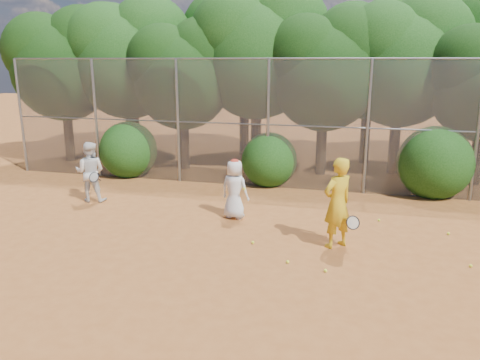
# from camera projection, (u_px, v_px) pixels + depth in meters

# --- Properties ---
(ground) EXTENTS (80.00, 80.00, 0.00)m
(ground) POSITION_uv_depth(u_px,v_px,m) (258.00, 268.00, 9.18)
(ground) COLOR #985222
(ground) RESTS_ON ground
(fence_back) EXTENTS (20.05, 0.09, 4.03)m
(fence_back) POSITION_uv_depth(u_px,v_px,m) (296.00, 124.00, 14.32)
(fence_back) COLOR gray
(fence_back) RESTS_ON ground
(tree_0) EXTENTS (4.38, 3.81, 6.00)m
(tree_0) POSITION_uv_depth(u_px,v_px,m) (64.00, 60.00, 18.01)
(tree_0) COLOR black
(tree_0) RESTS_ON ground
(tree_1) EXTENTS (4.64, 4.03, 6.35)m
(tree_1) POSITION_uv_depth(u_px,v_px,m) (129.00, 54.00, 17.82)
(tree_1) COLOR black
(tree_1) RESTS_ON ground
(tree_2) EXTENTS (3.99, 3.47, 5.47)m
(tree_2) POSITION_uv_depth(u_px,v_px,m) (184.00, 71.00, 16.70)
(tree_2) COLOR black
(tree_2) RESTS_ON ground
(tree_3) EXTENTS (4.89, 4.26, 6.70)m
(tree_3) POSITION_uv_depth(u_px,v_px,m) (259.00, 47.00, 16.84)
(tree_3) COLOR black
(tree_3) RESTS_ON ground
(tree_4) EXTENTS (4.19, 3.64, 5.73)m
(tree_4) POSITION_uv_depth(u_px,v_px,m) (326.00, 66.00, 15.83)
(tree_4) COLOR black
(tree_4) RESTS_ON ground
(tree_5) EXTENTS (4.51, 3.92, 6.17)m
(tree_5) POSITION_uv_depth(u_px,v_px,m) (403.00, 57.00, 15.90)
(tree_5) COLOR black
(tree_5) RESTS_ON ground
(tree_9) EXTENTS (4.83, 4.20, 6.62)m
(tree_9) POSITION_uv_depth(u_px,v_px,m) (133.00, 51.00, 20.17)
(tree_9) COLOR black
(tree_9) RESTS_ON ground
(tree_10) EXTENTS (5.15, 4.48, 7.06)m
(tree_10) POSITION_uv_depth(u_px,v_px,m) (246.00, 43.00, 19.08)
(tree_10) COLOR black
(tree_10) RESTS_ON ground
(tree_11) EXTENTS (4.64, 4.03, 6.35)m
(tree_11) POSITION_uv_depth(u_px,v_px,m) (372.00, 54.00, 17.62)
(tree_11) COLOR black
(tree_11) RESTS_ON ground
(bush_0) EXTENTS (2.00, 2.00, 2.00)m
(bush_0) POSITION_uv_depth(u_px,v_px,m) (128.00, 147.00, 16.28)
(bush_0) COLOR #153E0F
(bush_0) RESTS_ON ground
(bush_1) EXTENTS (1.80, 1.80, 1.80)m
(bush_1) POSITION_uv_depth(u_px,v_px,m) (269.00, 157.00, 15.10)
(bush_1) COLOR #153E0F
(bush_1) RESTS_ON ground
(bush_2) EXTENTS (2.20, 2.20, 2.20)m
(bush_2) POSITION_uv_depth(u_px,v_px,m) (435.00, 159.00, 13.85)
(bush_2) COLOR #153E0F
(bush_2) RESTS_ON ground
(player_yellow) EXTENTS (0.94, 0.85, 1.99)m
(player_yellow) POSITION_uv_depth(u_px,v_px,m) (337.00, 203.00, 10.00)
(player_yellow) COLOR gold
(player_yellow) RESTS_ON ground
(player_teen) EXTENTS (0.84, 0.65, 1.56)m
(player_teen) POSITION_uv_depth(u_px,v_px,m) (235.00, 189.00, 11.92)
(player_teen) COLOR silver
(player_teen) RESTS_ON ground
(player_white) EXTENTS (0.96, 0.82, 1.73)m
(player_white) POSITION_uv_depth(u_px,v_px,m) (90.00, 172.00, 13.33)
(player_white) COLOR silver
(player_white) RESTS_ON ground
(ball_0) EXTENTS (0.07, 0.07, 0.07)m
(ball_0) POSITION_uv_depth(u_px,v_px,m) (325.00, 271.00, 9.00)
(ball_0) COLOR #DDF12B
(ball_0) RESTS_ON ground
(ball_1) EXTENTS (0.07, 0.07, 0.07)m
(ball_1) POSITION_uv_depth(u_px,v_px,m) (379.00, 220.00, 11.82)
(ball_1) COLOR #DDF12B
(ball_1) RESTS_ON ground
(ball_2) EXTENTS (0.07, 0.07, 0.07)m
(ball_2) POSITION_uv_depth(u_px,v_px,m) (288.00, 262.00, 9.39)
(ball_2) COLOR #DDF12B
(ball_2) RESTS_ON ground
(ball_3) EXTENTS (0.07, 0.07, 0.07)m
(ball_3) POSITION_uv_depth(u_px,v_px,m) (471.00, 266.00, 9.21)
(ball_3) COLOR #DDF12B
(ball_3) RESTS_ON ground
(ball_4) EXTENTS (0.07, 0.07, 0.07)m
(ball_4) POSITION_uv_depth(u_px,v_px,m) (253.00, 242.00, 10.38)
(ball_4) COLOR #DDF12B
(ball_4) RESTS_ON ground
(ball_5) EXTENTS (0.07, 0.07, 0.07)m
(ball_5) POSITION_uv_depth(u_px,v_px,m) (448.00, 233.00, 10.91)
(ball_5) COLOR #DDF12B
(ball_5) RESTS_ON ground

